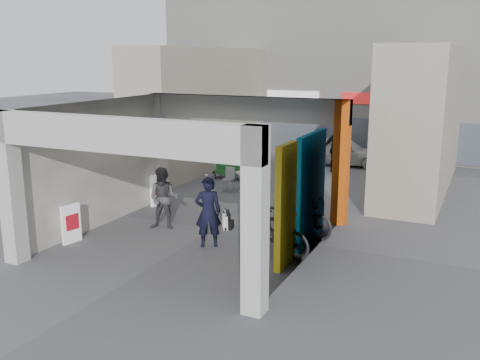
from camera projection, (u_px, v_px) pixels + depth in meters
The scene contains 21 objects.
ground at pixel (213, 229), 14.70m from camera, with size 90.00×90.00×0.00m, color #55555A.
arcade_canopy at pixel (215, 153), 13.23m from camera, with size 6.40×6.45×6.40m.
far_building at pixel (346, 70), 26.15m from camera, with size 18.00×4.08×8.00m.
plaza_bldg_left at pixel (201, 108), 22.61m from camera, with size 2.00×9.00×5.00m, color #A19B85.
plaza_bldg_right at pixel (424, 118), 18.90m from camera, with size 2.00×9.00×5.00m, color #A19B85.
bollard_left at pixel (207, 189), 17.26m from camera, with size 0.09×0.09×0.92m, color gray.
bollard_center at pixel (252, 193), 16.86m from camera, with size 0.09×0.09×0.87m, color gray.
bollard_right at pixel (299, 202), 15.91m from camera, with size 0.09×0.09×0.83m, color gray.
advert_board_near at pixel (71, 224), 13.54m from camera, with size 0.18×0.56×1.00m.
advert_board_far at pixel (157, 190), 16.97m from camera, with size 0.17×0.56×1.00m.
cafe_set at pixel (245, 181), 19.06m from camera, with size 1.37×1.10×0.83m.
produce_stand at pixel (229, 171), 20.73m from camera, with size 1.17×0.63×0.77m.
crate_stack at pixel (319, 168), 21.44m from camera, with size 0.54×0.48×0.56m.
border_collie at pixel (227, 221), 14.63m from camera, with size 0.23×0.45×0.62m.
man_with_dog at pixel (208, 212), 13.19m from camera, with size 0.65×0.43×1.78m, color black.
man_back_turned at pixel (164, 199), 14.57m from camera, with size 0.83×0.65×1.71m, color #444447.
man_elderly at pixel (313, 202), 14.44m from camera, with size 0.77×0.50×1.58m, color #6188BC.
man_crates at pixel (336, 149), 21.82m from camera, with size 1.11×0.46×1.90m, color black.
bicycle_front at pixel (296, 216), 14.05m from camera, with size 0.72×2.06×1.08m, color black.
bicycle_rear at pixel (277, 233), 12.68m from camera, with size 0.52×1.83×1.10m, color black.
white_van at pixel (343, 151), 23.27m from camera, with size 1.44×3.59×1.22m, color silver.
Camera 1 is at (6.62, -12.38, 4.64)m, focal length 40.00 mm.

